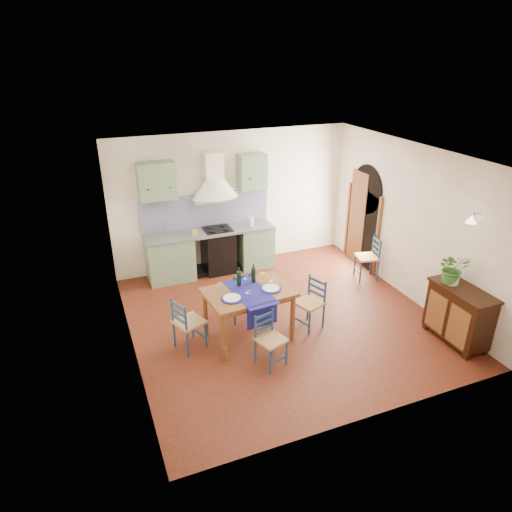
{
  "coord_description": "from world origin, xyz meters",
  "views": [
    {
      "loc": [
        -2.91,
        -6.05,
        4.26
      ],
      "look_at": [
        -0.37,
        0.3,
        1.12
      ],
      "focal_mm": 32.0,
      "sensor_mm": 36.0,
      "label": 1
    }
  ],
  "objects_px": {
    "sideboard": "(459,313)",
    "potted_plant": "(453,268)",
    "dining_table": "(249,297)",
    "chair_near": "(270,339)"
  },
  "relations": [
    {
      "from": "dining_table",
      "to": "chair_near",
      "type": "height_order",
      "value": "dining_table"
    },
    {
      "from": "chair_near",
      "to": "potted_plant",
      "type": "distance_m",
      "value": 3.02
    },
    {
      "from": "sideboard",
      "to": "potted_plant",
      "type": "bearing_deg",
      "value": 101.46
    },
    {
      "from": "chair_near",
      "to": "potted_plant",
      "type": "height_order",
      "value": "potted_plant"
    },
    {
      "from": "dining_table",
      "to": "potted_plant",
      "type": "xyz_separation_m",
      "value": [
        2.94,
        -1.07,
        0.44
      ]
    },
    {
      "from": "dining_table",
      "to": "potted_plant",
      "type": "distance_m",
      "value": 3.16
    },
    {
      "from": "chair_near",
      "to": "sideboard",
      "type": "distance_m",
      "value": 3.0
    },
    {
      "from": "potted_plant",
      "to": "chair_near",
      "type": "bearing_deg",
      "value": 173.41
    },
    {
      "from": "dining_table",
      "to": "potted_plant",
      "type": "bearing_deg",
      "value": -19.93
    },
    {
      "from": "sideboard",
      "to": "potted_plant",
      "type": "distance_m",
      "value": 0.72
    }
  ]
}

